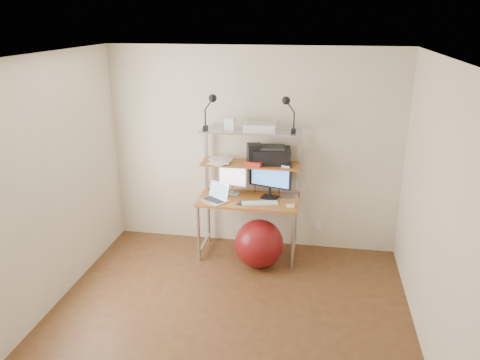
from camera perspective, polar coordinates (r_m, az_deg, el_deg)
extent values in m
plane|color=brown|center=(4.73, -1.79, -17.20)|extent=(3.60, 3.60, 0.00)
plane|color=white|center=(3.81, -2.19, 14.58)|extent=(3.60, 3.60, 0.00)
plane|color=#ECE1C5|center=(5.79, 1.62, 3.69)|extent=(3.60, 0.00, 3.60)
plane|color=#ECE1C5|center=(2.60, -10.39, -18.24)|extent=(3.60, 0.00, 3.60)
plane|color=#ECE1C5|center=(4.79, -23.59, -1.42)|extent=(0.00, 3.60, 3.60)
plane|color=#ECE1C5|center=(4.16, 23.19, -4.44)|extent=(0.00, 3.60, 3.60)
cube|color=#B56423|center=(5.62, 1.04, -2.46)|extent=(1.20, 0.60, 0.03)
cylinder|color=#B3B3B8|center=(5.64, -5.05, -6.55)|extent=(0.04, 0.04, 0.71)
cylinder|color=#B3B3B8|center=(6.10, -3.83, -4.44)|extent=(0.04, 0.04, 0.71)
cylinder|color=#B3B3B8|center=(5.49, 6.44, -7.40)|extent=(0.04, 0.04, 0.71)
cylinder|color=#B3B3B8|center=(5.95, 6.76, -5.16)|extent=(0.04, 0.04, 0.71)
cube|color=#B3B3B8|center=(5.82, -4.10, 2.73)|extent=(0.03, 0.04, 0.84)
cube|color=#B3B3B8|center=(5.67, 7.18, 2.16)|extent=(0.03, 0.04, 0.84)
cube|color=#B56423|center=(5.60, 1.27, 1.98)|extent=(1.18, 0.34, 0.02)
cube|color=#B3B3B8|center=(5.49, 1.30, 5.96)|extent=(1.18, 0.34, 0.02)
cube|color=white|center=(6.05, 9.54, -5.46)|extent=(0.08, 0.01, 0.12)
cube|color=#A5A5AA|center=(5.74, -0.93, -1.72)|extent=(0.19, 0.16, 0.01)
cylinder|color=#A5A5AA|center=(5.74, -0.90, -1.14)|extent=(0.03, 0.03, 0.09)
cube|color=#A5A5AA|center=(5.68, -0.91, 0.61)|extent=(0.37, 0.11, 0.28)
plane|color=white|center=(5.66, -0.94, 0.56)|extent=(0.33, 0.07, 0.33)
cube|color=black|center=(5.65, 3.62, -2.12)|extent=(0.22, 0.20, 0.01)
cylinder|color=black|center=(5.65, 3.66, -1.42)|extent=(0.03, 0.03, 0.12)
cube|color=black|center=(5.57, 3.70, 0.66)|extent=(0.52, 0.18, 0.32)
plane|color=#4281E3|center=(5.56, 3.68, 0.60)|extent=(0.46, 0.13, 0.48)
cube|color=silver|center=(5.56, -3.17, -2.50)|extent=(0.37, 0.35, 0.01)
cube|color=#29292B|center=(5.55, -3.17, -2.41)|extent=(0.28, 0.25, 0.00)
cube|color=silver|center=(5.58, -2.40, -1.21)|extent=(0.28, 0.22, 0.20)
plane|color=#7AA3CC|center=(5.58, -2.40, -1.21)|extent=(0.27, 0.21, 0.27)
cube|color=white|center=(5.48, 2.42, -2.82)|extent=(0.44, 0.22, 0.01)
cube|color=white|center=(5.41, 6.17, -3.15)|extent=(0.10, 0.07, 0.03)
cube|color=silver|center=(5.63, 5.98, -2.12)|extent=(0.25, 0.25, 0.04)
cube|color=black|center=(5.48, 0.15, -2.83)|extent=(0.10, 0.14, 0.01)
cube|color=black|center=(5.58, 3.90, 2.97)|extent=(0.47, 0.34, 0.18)
cube|color=#29292B|center=(5.56, 3.92, 4.00)|extent=(0.32, 0.25, 0.03)
cube|color=black|center=(5.54, 1.76, 3.19)|extent=(0.21, 0.21, 0.24)
cube|color=red|center=(5.49, 1.77, 2.01)|extent=(0.21, 0.17, 0.05)
cube|color=white|center=(5.47, 2.38, 6.46)|extent=(0.39, 0.27, 0.08)
cube|color=#A5A5AA|center=(5.46, 2.38, 6.97)|extent=(0.33, 0.21, 0.01)
cube|color=white|center=(5.51, -1.25, 6.85)|extent=(0.13, 0.11, 0.14)
cube|color=#29292B|center=(5.52, -1.39, 6.66)|extent=(0.12, 0.12, 0.09)
cube|color=black|center=(5.50, -4.23, 6.33)|extent=(0.05, 0.06, 0.05)
cylinder|color=black|center=(5.47, -4.26, 7.56)|extent=(0.02, 0.02, 0.19)
sphere|color=black|center=(5.40, -3.35, 9.92)|extent=(0.09, 0.09, 0.09)
cube|color=black|center=(5.38, 6.54, 5.96)|extent=(0.05, 0.06, 0.05)
cylinder|color=black|center=(5.36, 6.59, 7.20)|extent=(0.02, 0.02, 0.19)
sphere|color=black|center=(5.31, 5.64, 9.63)|extent=(0.09, 0.09, 0.09)
sphere|color=maroon|center=(5.54, 2.34, -7.77)|extent=(0.57, 0.57, 0.57)
cube|color=white|center=(5.68, -2.66, 2.36)|extent=(0.31, 0.34, 0.00)
cube|color=white|center=(5.61, -2.43, 2.19)|extent=(0.31, 0.34, 0.00)
cube|color=white|center=(5.70, -2.60, 2.52)|extent=(0.26, 0.31, 0.00)
cube|color=white|center=(5.63, -2.17, 2.36)|extent=(0.21, 0.28, 0.00)
cube|color=white|center=(5.66, -2.62, 2.49)|extent=(0.25, 0.31, 0.00)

